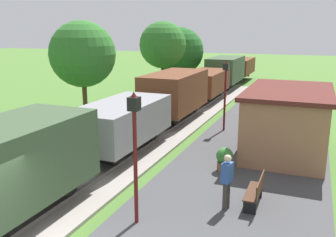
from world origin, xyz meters
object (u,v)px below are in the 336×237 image
lamp_post_far (225,83)px  tree_field_left (163,45)px  person_waiting (227,180)px  station_hut (287,120)px  freight_train (190,89)px  tree_trackside_far (83,54)px  tree_field_distant (180,51)px  lamp_post_near (135,135)px  bench_near_hut (256,191)px  potted_planter (225,159)px

lamp_post_far → tree_field_left: 11.17m
person_waiting → lamp_post_far: bearing=-62.8°
station_hut → tree_field_left: tree_field_left is taller
freight_train → tree_trackside_far: (-5.00, -4.98, 2.52)m
tree_field_left → tree_field_distant: 5.63m
tree_trackside_far → lamp_post_near: bearing=-49.7°
person_waiting → tree_field_left: tree_field_left is taller
freight_train → lamp_post_far: bearing=-53.2°
station_hut → bench_near_hut: bearing=-94.2°
lamp_post_far → tree_field_left: bearing=129.7°
bench_near_hut → freight_train: bearing=116.7°
bench_near_hut → potted_planter: bearing=122.4°
bench_near_hut → lamp_post_near: (-2.92, -2.25, 2.08)m
lamp_post_near → tree_field_left: bearing=110.6°
lamp_post_near → lamp_post_far: size_ratio=1.00×
station_hut → bench_near_hut: size_ratio=3.87×
tree_field_distant → freight_train: bearing=-66.0°
lamp_post_far → tree_field_left: (-7.08, 8.51, 1.48)m
lamp_post_near → lamp_post_far: (0.00, 10.35, 0.00)m
station_hut → lamp_post_near: size_ratio=1.57×
potted_planter → lamp_post_far: (-1.38, 5.66, 2.08)m
potted_planter → tree_trackside_far: tree_trackside_far is taller
person_waiting → tree_trackside_far: 13.75m
person_waiting → lamp_post_far: (-2.14, 8.64, 1.62)m
lamp_post_far → bench_near_hut: bearing=-70.1°
person_waiting → tree_field_left: bearing=-48.4°
tree_trackside_far → tree_field_left: tree_field_left is taller
potted_planter → tree_trackside_far: bearing=151.7°
tree_trackside_far → freight_train: bearing=44.9°
freight_train → potted_planter: (4.83, -10.28, -0.83)m
lamp_post_near → tree_field_left: (-7.08, 18.86, 1.48)m
station_hut → tree_field_left: 15.31m
tree_trackside_far → station_hut: bearing=-9.8°
freight_train → tree_trackside_far: bearing=-135.1°
person_waiting → lamp_post_near: 3.18m
tree_field_left → tree_field_distant: bearing=95.9°
freight_train → tree_field_left: size_ratio=6.39×
freight_train → potted_planter: freight_train is taller
tree_field_left → tree_field_distant: size_ratio=1.08×
lamp_post_far → tree_field_left: tree_field_left is taller
bench_near_hut → tree_field_left: size_ratio=0.24×
freight_train → person_waiting: (5.60, -13.26, -0.37)m
freight_train → lamp_post_far: lamp_post_far is taller
station_hut → person_waiting: bearing=-100.9°
lamp_post_near → tree_field_distant: size_ratio=0.65×
lamp_post_near → station_hut: bearing=67.2°
station_hut → tree_field_distant: bearing=123.8°
freight_train → tree_trackside_far: 7.49m
freight_train → lamp_post_near: size_ratio=10.59×
bench_near_hut → lamp_post_far: 8.85m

